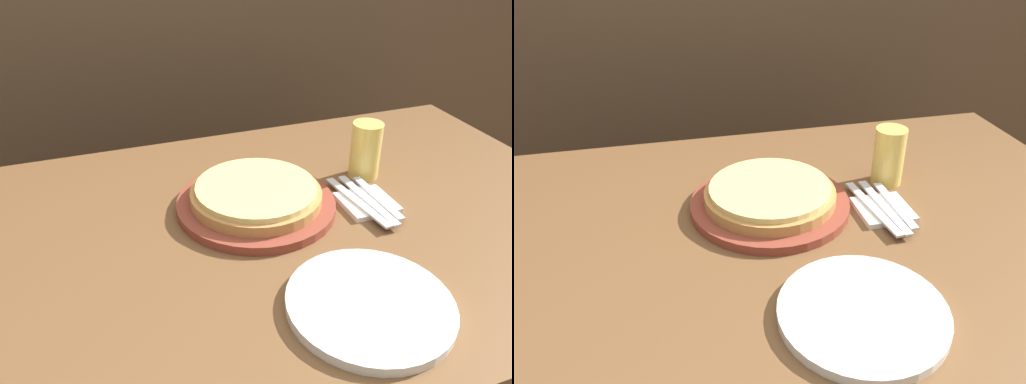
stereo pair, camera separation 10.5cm
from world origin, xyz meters
TOP-DOWN VIEW (x-y plane):
  - dining_table at (0.00, 0.00)m, footprint 1.57×0.93m
  - pizza_on_board at (0.04, 0.07)m, footprint 0.34×0.34m
  - beer_glass at (0.33, 0.12)m, footprint 0.07×0.07m
  - dinner_plate at (0.11, -0.28)m, footprint 0.27×0.27m
  - napkin_stack at (0.27, -0.00)m, footprint 0.11×0.11m
  - fork at (0.24, -0.00)m, footprint 0.04×0.22m
  - dinner_knife at (0.27, -0.00)m, footprint 0.03×0.22m
  - spoon at (0.29, -0.00)m, footprint 0.02×0.18m

SIDE VIEW (x-z plane):
  - dining_table at x=0.00m, z-range 0.00..0.72m
  - napkin_stack at x=0.27m, z-range 0.72..0.74m
  - dinner_plate at x=0.11m, z-range 0.72..0.74m
  - fork at x=0.24m, z-range 0.74..0.74m
  - dinner_knife at x=0.27m, z-range 0.74..0.74m
  - spoon at x=0.29m, z-range 0.74..0.74m
  - pizza_on_board at x=0.04m, z-range 0.72..0.78m
  - beer_glass at x=0.33m, z-range 0.73..0.86m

